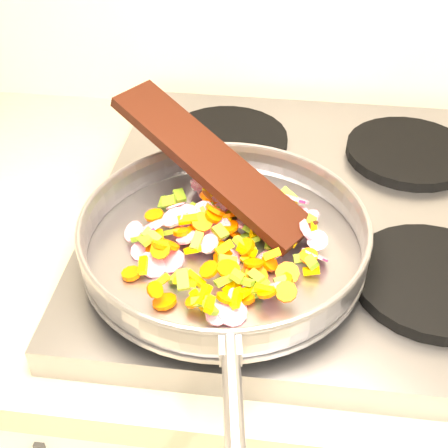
# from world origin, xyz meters

# --- Properties ---
(cooktop) EXTENTS (0.60, 0.60, 0.04)m
(cooktop) POSITION_xyz_m (-0.70, 1.67, 0.92)
(cooktop) COLOR #939399
(cooktop) RESTS_ON counter_top
(grate_fl) EXTENTS (0.19, 0.19, 0.02)m
(grate_fl) POSITION_xyz_m (-0.84, 1.52, 0.95)
(grate_fl) COLOR black
(grate_fl) RESTS_ON cooktop
(grate_fr) EXTENTS (0.19, 0.19, 0.02)m
(grate_fr) POSITION_xyz_m (-0.56, 1.52, 0.95)
(grate_fr) COLOR black
(grate_fr) RESTS_ON cooktop
(grate_bl) EXTENTS (0.19, 0.19, 0.02)m
(grate_bl) POSITION_xyz_m (-0.84, 1.81, 0.95)
(grate_bl) COLOR black
(grate_bl) RESTS_ON cooktop
(grate_br) EXTENTS (0.19, 0.19, 0.02)m
(grate_br) POSITION_xyz_m (-0.56, 1.81, 0.95)
(grate_br) COLOR black
(grate_br) RESTS_ON cooktop
(saute_pan) EXTENTS (0.38, 0.55, 0.05)m
(saute_pan) POSITION_xyz_m (-0.81, 1.53, 0.98)
(saute_pan) COLOR #9E9EA5
(saute_pan) RESTS_ON grate_fl
(vegetable_heap) EXTENTS (0.26, 0.26, 0.05)m
(vegetable_heap) POSITION_xyz_m (-0.81, 1.54, 0.98)
(vegetable_heap) COLOR olive
(vegetable_heap) RESTS_ON saute_pan
(wooden_spatula) EXTENTS (0.28, 0.21, 0.11)m
(wooden_spatula) POSITION_xyz_m (-0.84, 1.62, 1.03)
(wooden_spatula) COLOR black
(wooden_spatula) RESTS_ON saute_pan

